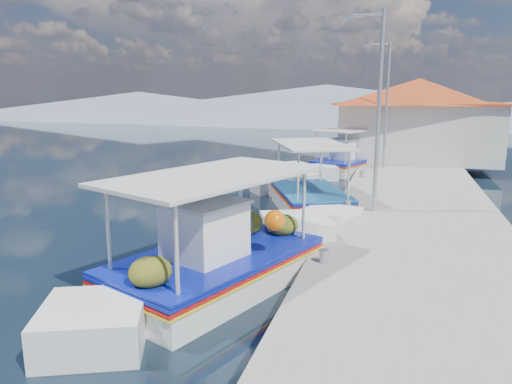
# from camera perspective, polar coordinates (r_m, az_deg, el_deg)

# --- Properties ---
(ground) EXTENTS (160.00, 160.00, 0.00)m
(ground) POSITION_cam_1_polar(r_m,az_deg,el_deg) (14.46, -5.18, -4.83)
(ground) COLOR black
(ground) RESTS_ON ground
(quay) EXTENTS (5.00, 44.00, 0.50)m
(quay) POSITION_cam_1_polar(r_m,az_deg,el_deg) (19.25, 18.37, -0.40)
(quay) COLOR #A2A098
(quay) RESTS_ON ground
(bollards) EXTENTS (0.20, 17.20, 0.30)m
(bollards) POSITION_cam_1_polar(r_m,az_deg,el_deg) (18.48, 12.00, 0.72)
(bollards) COLOR #A5A8AD
(bollards) RESTS_ON quay
(main_caique) EXTENTS (4.44, 7.88, 2.79)m
(main_caique) POSITION_cam_1_polar(r_m,az_deg,el_deg) (10.38, -4.81, -8.53)
(main_caique) COLOR white
(main_caique) RESTS_ON ground
(caique_green_canopy) EXTENTS (4.03, 6.53, 2.69)m
(caique_green_canopy) POSITION_cam_1_polar(r_m,az_deg,el_deg) (17.03, 6.67, -0.90)
(caique_green_canopy) COLOR white
(caique_green_canopy) RESTS_ON ground
(caique_blue_hull) EXTENTS (1.90, 5.40, 0.96)m
(caique_blue_hull) POSITION_cam_1_polar(r_m,az_deg,el_deg) (21.75, 3.06, 1.59)
(caique_blue_hull) COLOR white
(caique_blue_hull) RESTS_ON ground
(caique_far) EXTENTS (3.92, 6.66, 2.53)m
(caique_far) POSITION_cam_1_polar(r_m,az_deg,el_deg) (25.51, 10.79, 3.40)
(caique_far) COLOR white
(caique_far) RESTS_ON ground
(harbor_building) EXTENTS (10.49, 10.49, 4.40)m
(harbor_building) POSITION_cam_1_polar(r_m,az_deg,el_deg) (27.89, 18.88, 8.46)
(harbor_building) COLOR silver
(harbor_building) RESTS_ON quay
(lamp_post_near) EXTENTS (1.21, 0.14, 6.00)m
(lamp_post_near) POSITION_cam_1_polar(r_m,az_deg,el_deg) (14.86, 14.23, 10.39)
(lamp_post_near) COLOR #A5A8AD
(lamp_post_near) RESTS_ON quay
(lamp_post_far) EXTENTS (1.21, 0.14, 6.00)m
(lamp_post_far) POSITION_cam_1_polar(r_m,az_deg,el_deg) (23.85, 15.25, 10.78)
(lamp_post_far) COLOR #A5A8AD
(lamp_post_far) RESTS_ON quay
(mountain_ridge) EXTENTS (171.40, 96.00, 5.50)m
(mountain_ridge) POSITION_cam_1_polar(r_m,az_deg,el_deg) (68.89, 17.99, 9.60)
(mountain_ridge) COLOR gray
(mountain_ridge) RESTS_ON ground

